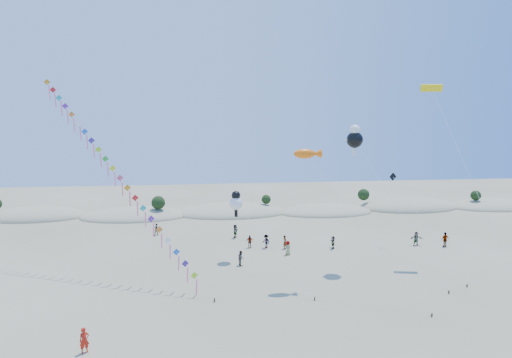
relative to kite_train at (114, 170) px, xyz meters
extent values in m
plane|color=#7F7558|center=(13.64, -17.88, -10.76)|extent=(160.00, 160.00, 0.00)
ellipsoid|color=tan|center=(-18.36, 28.12, -10.76)|extent=(16.00, 8.80, 3.60)
ellipsoid|color=#1E3112|center=(-18.36, 28.12, -9.77)|extent=(12.80, 5.76, 0.64)
ellipsoid|color=tan|center=(-2.36, 26.72, -10.76)|extent=(17.60, 9.68, 3.00)
ellipsoid|color=#1E3112|center=(-2.36, 26.72, -9.93)|extent=(14.08, 6.34, 0.70)
ellipsoid|color=tan|center=(13.64, 27.42, -10.76)|extent=(19.00, 10.45, 3.40)
ellipsoid|color=#1E3112|center=(13.64, 27.42, -9.82)|extent=(15.20, 6.84, 0.76)
ellipsoid|color=tan|center=(29.64, 26.02, -10.76)|extent=(16.40, 9.02, 2.80)
ellipsoid|color=#1E3112|center=(29.64, 26.02, -9.99)|extent=(13.12, 5.90, 0.66)
ellipsoid|color=tan|center=(45.64, 27.82, -10.76)|extent=(18.00, 9.90, 3.80)
ellipsoid|color=#1E3112|center=(45.64, 27.82, -9.71)|extent=(14.40, 6.48, 0.72)
ellipsoid|color=tan|center=(61.64, 26.62, -10.76)|extent=(16.80, 9.24, 3.00)
ellipsoid|color=#1E3112|center=(61.64, 26.62, -9.93)|extent=(13.44, 6.05, 0.67)
sphere|color=black|center=(1.64, 25.52, -8.28)|extent=(2.20, 2.20, 2.20)
sphere|color=black|center=(19.64, 27.52, -8.52)|extent=(1.60, 1.60, 1.60)
sphere|color=black|center=(37.64, 28.92, -8.32)|extent=(2.10, 2.10, 2.10)
sphere|color=black|center=(57.64, 26.22, -8.44)|extent=(1.80, 1.80, 1.80)
cube|color=#3F2D1E|center=(9.71, -8.41, -10.58)|extent=(0.12, 0.12, 0.35)
cylinder|color=silver|center=(0.78, -0.69, -0.78)|extent=(17.89, 15.46, 19.96)
cube|color=#AAEB1B|center=(7.98, -6.91, -8.82)|extent=(1.28, 0.50, 1.35)
cube|color=pink|center=(8.16, -6.86, -9.92)|extent=(0.19, 0.45, 1.55)
cube|color=#40228A|center=(7.17, -6.21, -7.92)|extent=(1.28, 0.50, 1.35)
cube|color=pink|center=(7.35, -6.16, -9.02)|extent=(0.19, 0.45, 1.55)
cube|color=blue|center=(6.36, -5.51, -7.02)|extent=(1.28, 0.50, 1.35)
cube|color=pink|center=(6.54, -5.46, -8.12)|extent=(0.19, 0.45, 1.55)
cube|color=white|center=(5.56, -4.82, -6.12)|extent=(1.28, 0.50, 1.35)
cube|color=pink|center=(5.74, -4.77, -7.22)|extent=(0.19, 0.45, 1.55)
cube|color=orange|center=(4.75, -4.12, -5.22)|extent=(1.28, 0.50, 1.35)
cube|color=pink|center=(4.93, -4.07, -6.32)|extent=(0.19, 0.45, 1.55)
cube|color=purple|center=(3.94, -3.42, -4.32)|extent=(1.28, 0.50, 1.35)
cube|color=pink|center=(4.12, -3.37, -5.42)|extent=(0.19, 0.45, 1.55)
cube|color=#17B2A2|center=(3.14, -2.73, -3.42)|extent=(1.28, 0.50, 1.35)
cube|color=pink|center=(3.32, -2.68, -4.52)|extent=(0.19, 0.45, 1.55)
cube|color=red|center=(2.33, -2.03, -2.52)|extent=(1.28, 0.50, 1.35)
cube|color=pink|center=(2.51, -1.98, -3.62)|extent=(0.19, 0.45, 1.55)
cube|color=orange|center=(1.52, -1.33, -1.62)|extent=(1.28, 0.50, 1.35)
cube|color=pink|center=(1.70, -1.28, -2.72)|extent=(0.19, 0.45, 1.55)
cube|color=#EC4A6C|center=(0.72, -0.64, -0.72)|extent=(1.28, 0.50, 1.35)
cube|color=pink|center=(0.90, -0.59, -1.82)|extent=(0.19, 0.45, 1.55)
cube|color=yellow|center=(-0.09, 0.06, 0.18)|extent=(1.28, 0.50, 1.35)
cube|color=pink|center=(0.09, 0.11, -0.92)|extent=(0.19, 0.45, 1.55)
cube|color=green|center=(-0.90, 0.76, 1.08)|extent=(1.28, 0.50, 1.35)
cube|color=pink|center=(-0.72, 0.81, -0.02)|extent=(0.19, 0.45, 1.55)
cube|color=#AAEB1B|center=(-1.70, 1.45, 1.98)|extent=(1.28, 0.50, 1.35)
cube|color=pink|center=(-1.52, 1.50, 0.88)|extent=(0.19, 0.45, 1.55)
cube|color=#40228A|center=(-2.51, 2.15, 2.88)|extent=(1.28, 0.50, 1.35)
cube|color=pink|center=(-2.33, 2.20, 1.78)|extent=(0.19, 0.45, 1.55)
cube|color=blue|center=(-3.32, 2.85, 3.79)|extent=(1.28, 0.50, 1.35)
cube|color=pink|center=(-3.14, 2.90, 2.69)|extent=(0.19, 0.45, 1.55)
cube|color=white|center=(-4.12, 3.54, 4.69)|extent=(1.28, 0.50, 1.35)
cube|color=pink|center=(-3.94, 3.59, 3.59)|extent=(0.19, 0.45, 1.55)
cube|color=orange|center=(-4.93, 4.24, 5.59)|extent=(1.28, 0.50, 1.35)
cube|color=pink|center=(-4.75, 4.29, 4.49)|extent=(0.19, 0.45, 1.55)
cube|color=purple|center=(-5.74, 4.94, 6.49)|extent=(1.28, 0.50, 1.35)
cube|color=pink|center=(-5.56, 4.99, 5.39)|extent=(0.19, 0.45, 1.55)
cube|color=#17B2A2|center=(-6.54, 5.63, 7.39)|extent=(1.28, 0.50, 1.35)
cube|color=pink|center=(-6.36, 5.68, 6.29)|extent=(0.19, 0.45, 1.55)
cube|color=red|center=(-7.35, 6.33, 8.29)|extent=(1.28, 0.50, 1.35)
cube|color=pink|center=(-7.17, 6.38, 7.19)|extent=(0.19, 0.45, 1.55)
cube|color=orange|center=(-8.16, 7.03, 9.19)|extent=(1.28, 0.50, 1.35)
cube|color=pink|center=(-7.98, 7.08, 8.09)|extent=(0.19, 0.45, 1.55)
cube|color=#3F2D1E|center=(27.02, -13.46, -10.61)|extent=(0.10, 0.10, 0.30)
cylinder|color=silver|center=(22.77, -8.92, -4.47)|extent=(8.52, 9.12, 12.58)
ellipsoid|color=orange|center=(18.53, -4.37, 1.81)|extent=(2.12, 0.93, 0.93)
cone|color=orange|center=(19.71, -4.37, 1.81)|extent=(0.85, 0.85, 0.85)
cube|color=#3F2D1E|center=(18.47, -9.17, -10.61)|extent=(0.10, 0.10, 0.30)
cylinder|color=silver|center=(15.51, -3.00, -7.52)|extent=(5.95, 12.36, 6.48)
sphere|color=white|center=(12.55, 3.16, -4.29)|extent=(1.51, 1.51, 1.51)
sphere|color=black|center=(12.55, 3.16, -3.39)|extent=(1.01, 1.01, 1.01)
cube|color=black|center=(12.55, 3.16, -5.45)|extent=(0.35, 0.18, 0.80)
cube|color=#3F2D1E|center=(31.04, -9.26, -10.61)|extent=(0.10, 0.10, 0.30)
cylinder|color=silver|center=(28.00, -4.74, -3.92)|extent=(6.11, 9.06, 13.68)
sphere|color=black|center=(24.96, -0.23, 2.91)|extent=(1.74, 1.74, 1.74)
sphere|color=white|center=(24.96, -0.23, 3.95)|extent=(1.13, 1.13, 1.13)
cube|color=white|center=(24.96, -0.23, 1.64)|extent=(0.35, 0.18, 0.80)
cube|color=white|center=(24.26, -0.23, 2.91)|extent=(0.60, 0.15, 0.25)
cube|color=white|center=(25.66, -0.23, 2.91)|extent=(0.60, 0.15, 0.25)
cylinder|color=silver|center=(34.15, -7.22, -1.12)|extent=(0.21, 17.44, 19.29)
cube|color=yellow|center=(34.24, 1.49, 8.52)|extent=(2.40, 0.98, 0.84)
cube|color=black|center=(34.24, 1.51, 8.52)|extent=(2.31, 0.59, 0.19)
cube|color=#3F2D1E|center=(33.61, -8.06, -10.61)|extent=(0.10, 0.10, 0.30)
cylinder|color=silver|center=(33.24, -0.45, -6.44)|extent=(0.78, 15.22, 8.65)
cube|color=black|center=(32.86, 7.15, -2.13)|extent=(1.05, 0.31, 1.08)
imported|color=red|center=(0.71, -15.54, -9.86)|extent=(0.77, 0.68, 1.78)
imported|color=slate|center=(12.86, 0.81, -9.94)|extent=(0.79, 0.91, 1.62)
imported|color=slate|center=(18.69, 3.81, -9.92)|extent=(0.98, 0.91, 1.68)
imported|color=slate|center=(14.52, 7.13, -9.95)|extent=(0.99, 0.53, 1.60)
imported|color=slate|center=(16.53, 6.81, -9.90)|extent=(1.17, 1.26, 1.70)
imported|color=slate|center=(18.79, 6.14, -9.90)|extent=(0.55, 0.70, 1.70)
imported|color=slate|center=(24.71, 5.57, -9.98)|extent=(0.65, 1.49, 1.55)
imported|color=slate|center=(2.48, 14.55, -9.94)|extent=(0.97, 0.87, 1.64)
imported|color=slate|center=(38.88, 4.55, -9.83)|extent=(1.14, 0.60, 1.85)
imported|color=slate|center=(35.57, 5.57, -9.89)|extent=(1.67, 0.77, 1.73)
imported|color=slate|center=(13.12, 12.01, -9.87)|extent=(0.92, 1.72, 1.77)
camera|label=1|loc=(8.88, -44.03, 4.93)|focal=30.00mm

